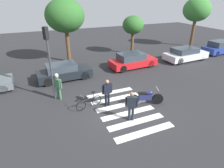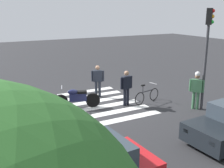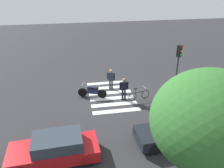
{
  "view_description": "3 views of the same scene",
  "coord_description": "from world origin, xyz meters",
  "px_view_note": "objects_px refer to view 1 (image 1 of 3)",
  "views": [
    {
      "loc": [
        -4.39,
        -8.32,
        6.13
      ],
      "look_at": [
        -0.11,
        1.68,
        0.93
      ],
      "focal_mm": 29.96,
      "sensor_mm": 36.0,
      "label": 1
    },
    {
      "loc": [
        5.78,
        11.57,
        4.5
      ],
      "look_at": [
        0.19,
        1.19,
        1.28
      ],
      "focal_mm": 44.1,
      "sensor_mm": 36.0,
      "label": 2
    },
    {
      "loc": [
        2.61,
        15.04,
        8.26
      ],
      "look_at": [
        0.04,
        0.66,
        1.27
      ],
      "focal_mm": 36.54,
      "sensor_mm": 36.0,
      "label": 3
    }
  ],
  "objects_px": {
    "police_motorcycle": "(146,97)",
    "officer_by_motorcycle": "(132,104)",
    "pedestrian_bystander": "(58,85)",
    "car_black_suv": "(64,72)",
    "car_white_van": "(185,54)",
    "traffic_light_pole": "(49,53)",
    "car_blue_hatchback": "(220,47)",
    "leaning_bicycle": "(89,102)",
    "car_red_convertible": "(132,61)",
    "officer_on_foot": "(107,91)"
  },
  "relations": [
    {
      "from": "pedestrian_bystander",
      "to": "traffic_light_pole",
      "type": "distance_m",
      "value": 2.02
    },
    {
      "from": "pedestrian_bystander",
      "to": "car_white_van",
      "type": "height_order",
      "value": "pedestrian_bystander"
    },
    {
      "from": "officer_by_motorcycle",
      "to": "car_blue_hatchback",
      "type": "distance_m",
      "value": 17.28
    },
    {
      "from": "car_white_van",
      "to": "car_blue_hatchback",
      "type": "bearing_deg",
      "value": 5.22
    },
    {
      "from": "police_motorcycle",
      "to": "officer_by_motorcycle",
      "type": "height_order",
      "value": "officer_by_motorcycle"
    },
    {
      "from": "car_black_suv",
      "to": "car_blue_hatchback",
      "type": "distance_m",
      "value": 17.96
    },
    {
      "from": "pedestrian_bystander",
      "to": "car_blue_hatchback",
      "type": "xyz_separation_m",
      "value": [
        18.82,
        3.54,
        -0.36
      ]
    },
    {
      "from": "traffic_light_pole",
      "to": "car_blue_hatchback",
      "type": "bearing_deg",
      "value": 10.05
    },
    {
      "from": "leaning_bicycle",
      "to": "traffic_light_pole",
      "type": "height_order",
      "value": "traffic_light_pole"
    },
    {
      "from": "car_blue_hatchback",
      "to": "car_white_van",
      "type": "bearing_deg",
      "value": -174.78
    },
    {
      "from": "officer_by_motorcycle",
      "to": "car_black_suv",
      "type": "bearing_deg",
      "value": 108.75
    },
    {
      "from": "police_motorcycle",
      "to": "car_white_van",
      "type": "relative_size",
      "value": 0.45
    },
    {
      "from": "leaning_bicycle",
      "to": "officer_by_motorcycle",
      "type": "relative_size",
      "value": 0.99
    },
    {
      "from": "pedestrian_bystander",
      "to": "car_black_suv",
      "type": "xyz_separation_m",
      "value": [
        0.87,
        3.02,
        -0.39
      ]
    },
    {
      "from": "police_motorcycle",
      "to": "officer_by_motorcycle",
      "type": "xyz_separation_m",
      "value": [
        -1.6,
        -1.07,
        0.5
      ]
    },
    {
      "from": "traffic_light_pole",
      "to": "car_white_van",
      "type": "bearing_deg",
      "value": 12.02
    },
    {
      "from": "leaning_bicycle",
      "to": "pedestrian_bystander",
      "type": "xyz_separation_m",
      "value": [
        -1.48,
        1.78,
        0.67
      ]
    },
    {
      "from": "officer_on_foot",
      "to": "car_black_suv",
      "type": "distance_m",
      "value": 5.27
    },
    {
      "from": "police_motorcycle",
      "to": "pedestrian_bystander",
      "type": "height_order",
      "value": "pedestrian_bystander"
    },
    {
      "from": "leaning_bicycle",
      "to": "car_white_van",
      "type": "xyz_separation_m",
      "value": [
        11.73,
        4.81,
        0.28
      ]
    },
    {
      "from": "car_red_convertible",
      "to": "leaning_bicycle",
      "type": "bearing_deg",
      "value": -138.25
    },
    {
      "from": "car_white_van",
      "to": "traffic_light_pole",
      "type": "bearing_deg",
      "value": -167.98
    },
    {
      "from": "leaning_bicycle",
      "to": "car_blue_hatchback",
      "type": "relative_size",
      "value": 0.38
    },
    {
      "from": "police_motorcycle",
      "to": "car_black_suv",
      "type": "bearing_deg",
      "value": 124.18
    },
    {
      "from": "police_motorcycle",
      "to": "car_red_convertible",
      "type": "bearing_deg",
      "value": 68.38
    },
    {
      "from": "car_white_van",
      "to": "pedestrian_bystander",
      "type": "bearing_deg",
      "value": -167.1
    },
    {
      "from": "leaning_bicycle",
      "to": "officer_on_foot",
      "type": "height_order",
      "value": "officer_on_foot"
    },
    {
      "from": "traffic_light_pole",
      "to": "police_motorcycle",
      "type": "bearing_deg",
      "value": -30.01
    },
    {
      "from": "officer_on_foot",
      "to": "traffic_light_pole",
      "type": "xyz_separation_m",
      "value": [
        -2.83,
        2.12,
        2.06
      ]
    },
    {
      "from": "pedestrian_bystander",
      "to": "car_red_convertible",
      "type": "xyz_separation_m",
      "value": [
        7.19,
        3.32,
        -0.38
      ]
    },
    {
      "from": "car_blue_hatchback",
      "to": "pedestrian_bystander",
      "type": "bearing_deg",
      "value": -169.35
    },
    {
      "from": "leaning_bicycle",
      "to": "officer_by_motorcycle",
      "type": "distance_m",
      "value": 2.74
    },
    {
      "from": "police_motorcycle",
      "to": "car_blue_hatchback",
      "type": "height_order",
      "value": "car_blue_hatchback"
    },
    {
      "from": "pedestrian_bystander",
      "to": "car_red_convertible",
      "type": "distance_m",
      "value": 7.93
    },
    {
      "from": "police_motorcycle",
      "to": "car_black_suv",
      "type": "height_order",
      "value": "car_black_suv"
    },
    {
      "from": "car_white_van",
      "to": "car_blue_hatchback",
      "type": "distance_m",
      "value": 5.64
    },
    {
      "from": "police_motorcycle",
      "to": "officer_by_motorcycle",
      "type": "relative_size",
      "value": 1.24
    },
    {
      "from": "car_black_suv",
      "to": "traffic_light_pole",
      "type": "relative_size",
      "value": 0.93
    },
    {
      "from": "car_black_suv",
      "to": "car_white_van",
      "type": "bearing_deg",
      "value": 0.04
    },
    {
      "from": "police_motorcycle",
      "to": "car_red_convertible",
      "type": "relative_size",
      "value": 0.48
    },
    {
      "from": "leaning_bicycle",
      "to": "pedestrian_bystander",
      "type": "bearing_deg",
      "value": 129.67
    },
    {
      "from": "car_red_convertible",
      "to": "car_blue_hatchback",
      "type": "relative_size",
      "value": 0.99
    },
    {
      "from": "pedestrian_bystander",
      "to": "car_white_van",
      "type": "bearing_deg",
      "value": 12.9
    },
    {
      "from": "police_motorcycle",
      "to": "car_black_suv",
      "type": "relative_size",
      "value": 0.5
    },
    {
      "from": "police_motorcycle",
      "to": "car_white_van",
      "type": "bearing_deg",
      "value": 34.48
    },
    {
      "from": "officer_by_motorcycle",
      "to": "car_white_van",
      "type": "bearing_deg",
      "value": 34.39
    },
    {
      "from": "officer_on_foot",
      "to": "car_blue_hatchback",
      "type": "xyz_separation_m",
      "value": [
        16.25,
        5.5,
        -0.3
      ]
    },
    {
      "from": "car_black_suv",
      "to": "car_white_van",
      "type": "height_order",
      "value": "car_black_suv"
    },
    {
      "from": "car_blue_hatchback",
      "to": "traffic_light_pole",
      "type": "bearing_deg",
      "value": -169.95
    },
    {
      "from": "officer_on_foot",
      "to": "car_white_van",
      "type": "bearing_deg",
      "value": 25.11
    }
  ]
}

